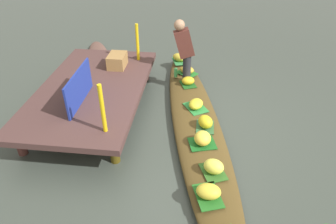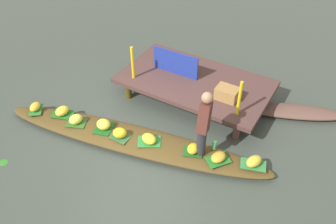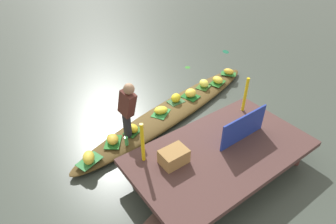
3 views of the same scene
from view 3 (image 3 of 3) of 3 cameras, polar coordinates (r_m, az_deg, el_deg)
The scene contains 29 objects.
canal_water at distance 6.57m, azimuth 1.14°, elevation -0.30°, with size 40.00×40.00×0.00m, color #3D453D.
dock_platform at distance 5.04m, azimuth 10.64°, elevation -8.09°, with size 3.20×1.80×0.49m.
vendor_boat at distance 6.51m, azimuth 1.15°, elevation 0.38°, with size 5.42×0.78×0.19m, color #523E1C.
leaf_mat_0 at distance 7.48m, azimuth 9.94°, elevation 5.84°, with size 0.42×0.29×0.01m, color #246821.
banana_bunch_0 at distance 7.44m, azimuth 10.00°, elevation 6.39°, with size 0.30×0.23×0.17m, color gold.
leaf_mat_1 at distance 6.63m, azimuth 1.58°, elevation 2.14°, with size 0.37×0.28×0.01m, color #346336.
banana_bunch_1 at distance 6.57m, azimuth 1.60°, elevation 2.86°, with size 0.26×0.21×0.20m, color yellow.
leaf_mat_2 at distance 5.79m, azimuth -7.07°, elevation -3.89°, with size 0.35×0.26×0.01m, color #1E561D.
banana_bunch_2 at distance 5.74m, azimuth -7.12°, elevation -3.30°, with size 0.25×0.20×0.16m, color gold.
leaf_mat_3 at distance 7.25m, azimuth 7.20°, elevation 5.11°, with size 0.38×0.28×0.01m, color #326423.
banana_bunch_3 at distance 7.21m, azimuth 7.26°, elevation 5.75°, with size 0.27×0.22×0.19m, color #F2E74F.
leaf_mat_4 at distance 6.82m, azimuth 4.55°, elevation 3.14°, with size 0.39×0.32×0.01m, color #195E1F.
banana_bunch_4 at distance 6.77m, azimuth 4.59°, elevation 3.84°, with size 0.28×0.25×0.20m, color yellow.
leaf_mat_5 at distance 6.25m, azimuth -1.43°, elevation -0.19°, with size 0.43×0.30×0.01m, color #2D823A.
banana_bunch_5 at distance 6.21m, azimuth -1.44°, elevation 0.36°, with size 0.30×0.23×0.15m, color yellow.
leaf_mat_6 at distance 5.61m, azimuth -11.02°, elevation -5.95°, with size 0.41×0.29×0.01m, color #257429.
banana_bunch_6 at distance 5.56m, azimuth -11.10°, elevation -5.40°, with size 0.30×0.22×0.14m, color gold.
leaf_mat_7 at distance 7.96m, azimuth 12.08°, elevation 7.55°, with size 0.39×0.24×0.01m, color #29732C.
banana_bunch_7 at distance 7.93m, azimuth 12.15°, elevation 8.01°, with size 0.28×0.19×0.15m, color gold.
leaf_mat_8 at distance 5.33m, azimuth -15.55°, elevation -9.50°, with size 0.44×0.27×0.01m, color #348243.
banana_bunch_8 at distance 5.27m, azimuth -15.70°, elevation -8.83°, with size 0.32×0.20×0.18m, color gold.
vendor_person at distance 5.25m, azimuth -8.20°, elevation 0.89°, with size 0.25×0.43×1.25m.
water_bottle at distance 5.45m, azimuth -8.37°, elevation -5.81°, with size 0.07×0.07×0.19m, color #4CB95B.
market_banner at distance 5.13m, azimuth 14.99°, elevation -3.01°, with size 1.07×0.03×0.53m, color navy.
railing_post_west at distance 5.83m, azimuth 15.33°, elevation 3.37°, with size 0.06×0.06×0.75m, color yellow.
railing_post_east at distance 4.51m, azimuth -5.15°, elevation -6.18°, with size 0.06×0.06×0.75m, color yellow.
produce_crate at distance 4.62m, azimuth 1.18°, elevation -8.97°, with size 0.44×0.32×0.25m, color #9F7541.
drifting_plant_0 at distance 9.77m, azimuth 11.55°, elevation 11.84°, with size 0.30×0.20×0.01m, color #0F5436.
drifting_plant_1 at distance 8.58m, azimuth 3.96°, elevation 8.97°, with size 0.16×0.16×0.01m, color #2E7E24.
Camera 3 is at (3.22, 4.21, 3.88)m, focal length 30.24 mm.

